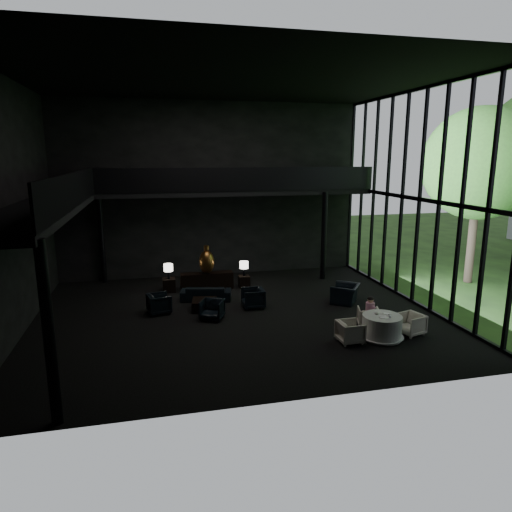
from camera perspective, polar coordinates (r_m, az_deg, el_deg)
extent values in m
cube|color=black|center=(16.43, -2.37, -7.43)|extent=(14.00, 12.00, 0.02)
cube|color=black|center=(15.64, -2.65, 21.31)|extent=(14.00, 12.00, 0.02)
cube|color=black|center=(21.44, -5.51, 8.15)|extent=(14.00, 0.04, 8.00)
cube|color=black|center=(9.75, 4.08, 3.05)|extent=(14.00, 0.04, 8.00)
cube|color=black|center=(15.82, -28.38, 5.21)|extent=(0.04, 12.00, 8.00)
cube|color=black|center=(15.59, -24.82, 5.46)|extent=(2.00, 12.00, 0.25)
cube|color=black|center=(20.62, -2.35, 8.03)|extent=(12.00, 2.00, 0.25)
cube|color=black|center=(15.37, -21.35, 7.93)|extent=(0.06, 12.00, 1.00)
cube|color=black|center=(19.60, -1.81, 9.56)|extent=(12.00, 0.06, 1.00)
cylinder|color=black|center=(10.37, -24.48, -8.97)|extent=(0.24, 0.24, 4.00)
cylinder|color=black|center=(21.30, -18.74, 2.09)|extent=(0.24, 0.24, 4.00)
cylinder|color=black|center=(20.97, 8.48, 2.46)|extent=(0.24, 0.24, 4.00)
cylinder|color=#382D23|center=(22.30, 25.49, 3.15)|extent=(0.36, 0.36, 4.90)
sphere|color=#2B5E21|center=(22.08, 26.17, 10.33)|extent=(4.80, 4.80, 4.80)
cube|color=black|center=(19.62, -6.16, -3.09)|extent=(2.22, 0.51, 0.71)
ellipsoid|color=#AB5F25|center=(19.31, -6.18, -0.74)|extent=(0.64, 0.64, 1.00)
cylinder|color=#AB5F25|center=(19.18, -6.23, 1.01)|extent=(0.22, 0.22, 0.20)
cube|color=black|center=(19.47, -10.82, -3.58)|extent=(0.52, 0.52, 0.57)
cylinder|color=black|center=(19.29, -10.87, -2.34)|extent=(0.11, 0.11, 0.33)
cylinder|color=white|center=(19.21, -10.91, -1.43)|extent=(0.38, 0.38, 0.30)
cube|color=black|center=(19.77, -1.50, -3.21)|extent=(0.46, 0.46, 0.50)
cylinder|color=black|center=(19.68, -1.52, -2.02)|extent=(0.11, 0.11, 0.33)
cylinder|color=white|center=(19.61, -1.52, -1.12)|extent=(0.38, 0.38, 0.30)
imported|color=black|center=(18.13, -6.29, -4.37)|extent=(1.94, 0.92, 0.73)
imported|color=black|center=(16.89, -12.01, -5.70)|extent=(0.89, 0.92, 0.81)
imported|color=black|center=(17.11, -0.37, -5.11)|extent=(0.79, 0.84, 0.85)
imported|color=black|center=(16.01, -5.52, -6.58)|extent=(0.97, 0.94, 0.76)
imported|color=black|center=(18.00, 11.11, -4.23)|extent=(1.26, 1.34, 0.99)
cube|color=black|center=(17.04, -6.47, -6.08)|extent=(1.01, 1.01, 0.39)
cylinder|color=white|center=(14.86, 15.43, -8.56)|extent=(1.21, 1.21, 0.75)
cone|color=white|center=(14.97, 15.36, -9.72)|extent=(1.38, 1.38, 0.10)
imported|color=#B0A796|center=(15.79, 13.86, -7.45)|extent=(0.76, 0.73, 0.63)
imported|color=beige|center=(15.47, 18.75, -7.99)|extent=(0.82, 0.85, 0.72)
imported|color=beige|center=(14.36, 11.71, -9.20)|extent=(0.66, 0.70, 0.71)
cylinder|color=#CD7E98|center=(15.55, 14.07, -6.40)|extent=(0.30, 0.30, 0.42)
sphere|color=#D8A884|center=(15.45, 14.13, -5.29)|extent=(0.21, 0.21, 0.21)
ellipsoid|color=black|center=(15.45, 14.14, -5.18)|extent=(0.22, 0.22, 0.15)
cylinder|color=white|center=(14.56, 15.55, -7.40)|extent=(0.26, 0.26, 0.01)
cylinder|color=white|center=(14.95, 15.98, -6.90)|extent=(0.30, 0.30, 0.02)
cylinder|color=white|center=(14.76, 16.27, -7.17)|extent=(0.17, 0.17, 0.01)
cylinder|color=white|center=(14.76, 16.35, -7.02)|extent=(0.09, 0.09, 0.06)
ellipsoid|color=white|center=(14.78, 14.85, -6.93)|extent=(0.15, 0.15, 0.08)
cylinder|color=#99999E|center=(14.58, 16.42, -7.30)|extent=(0.07, 0.07, 0.08)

